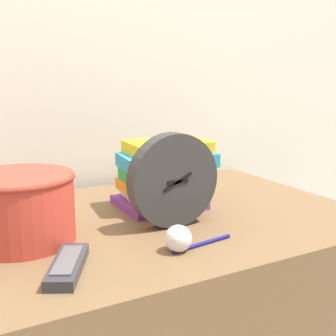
{
  "coord_description": "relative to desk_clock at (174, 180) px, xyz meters",
  "views": [
    {
      "loc": [
        -0.38,
        -0.6,
        1.06
      ],
      "look_at": [
        0.15,
        0.34,
        0.83
      ],
      "focal_mm": 50.0,
      "sensor_mm": 36.0,
      "label": 1
    }
  ],
  "objects": [
    {
      "name": "book_stack",
      "position": [
        0.05,
        0.14,
        -0.03
      ],
      "size": [
        0.25,
        0.2,
        0.17
      ],
      "color": "#7A3899",
      "rests_on": "desk"
    },
    {
      "name": "crumpled_paper_ball",
      "position": [
        -0.07,
        -0.13,
        -0.08
      ],
      "size": [
        0.05,
        0.05,
        0.05
      ],
      "color": "white",
      "rests_on": "desk"
    },
    {
      "name": "wall_back",
      "position": [
        -0.12,
        0.49,
        0.38
      ],
      "size": [
        6.0,
        0.04,
        2.4
      ],
      "color": "silver",
      "rests_on": "ground_plane"
    },
    {
      "name": "basket",
      "position": [
        -0.32,
        0.07,
        -0.03
      ],
      "size": [
        0.23,
        0.23,
        0.14
      ],
      "color": "#C63D2D",
      "rests_on": "desk"
    },
    {
      "name": "tv_remote",
      "position": [
        -0.28,
        -0.12,
        -0.09
      ],
      "size": [
        0.12,
        0.17,
        0.02
      ],
      "color": "#333338",
      "rests_on": "desk"
    },
    {
      "name": "pen",
      "position": [
        -0.01,
        -0.13,
        -0.1
      ],
      "size": [
        0.15,
        0.03,
        0.01
      ],
      "color": "navy",
      "rests_on": "desk"
    },
    {
      "name": "desk_clock",
      "position": [
        0.0,
        0.0,
        0.0
      ],
      "size": [
        0.21,
        0.04,
        0.21
      ],
      "color": "#333333",
      "rests_on": "desk"
    }
  ]
}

